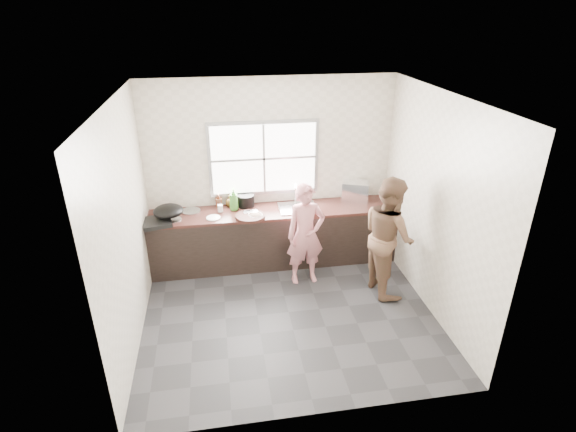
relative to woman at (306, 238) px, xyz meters
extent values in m
cube|color=#2C2C2E|center=(-0.35, -0.71, -0.68)|extent=(3.60, 3.20, 0.01)
cube|color=silver|center=(-0.35, -0.71, 2.03)|extent=(3.60, 3.20, 0.01)
cube|color=beige|center=(-0.35, 0.90, 0.67)|extent=(3.60, 0.01, 2.70)
cube|color=beige|center=(-2.16, -0.71, 0.67)|extent=(0.01, 3.20, 2.70)
cube|color=silver|center=(1.45, -0.71, 0.67)|extent=(0.01, 3.20, 2.70)
cube|color=beige|center=(-0.35, -2.31, 0.67)|extent=(3.60, 0.01, 2.70)
cube|color=black|center=(-0.35, 0.58, -0.27)|extent=(3.60, 0.62, 0.82)
cube|color=#3A1D17|center=(-0.35, 0.58, 0.16)|extent=(3.60, 0.64, 0.04)
cube|color=silver|center=(0.00, 0.58, 0.19)|extent=(0.55, 0.45, 0.02)
cylinder|color=silver|center=(0.00, 0.78, 0.33)|extent=(0.02, 0.02, 0.30)
cube|color=#9EA0A5|center=(-0.45, 0.88, 0.87)|extent=(1.60, 0.05, 1.10)
cube|color=white|center=(-0.45, 0.86, 0.87)|extent=(1.50, 0.01, 1.00)
imported|color=#D27E84|center=(0.00, 0.00, 0.00)|extent=(0.52, 0.36, 1.35)
imported|color=brown|center=(1.03, -0.37, 0.14)|extent=(0.70, 0.85, 1.63)
cylinder|color=black|center=(-0.72, 0.37, 0.20)|extent=(0.55, 0.55, 0.04)
cube|color=silver|center=(-0.70, 0.48, 0.23)|extent=(0.20, 0.11, 0.01)
imported|color=white|center=(-0.64, 0.37, 0.21)|extent=(0.24, 0.24, 0.05)
imported|color=white|center=(0.16, 0.43, 0.21)|extent=(0.20, 0.20, 0.06)
imported|color=silver|center=(0.12, 0.37, 0.21)|extent=(0.23, 0.23, 0.06)
cylinder|color=black|center=(-0.74, 0.78, 0.27)|extent=(0.26, 0.26, 0.18)
cylinder|color=white|center=(-1.23, 0.44, 0.19)|extent=(0.25, 0.25, 0.02)
imported|color=#377E29|center=(-0.92, 0.68, 0.35)|extent=(0.16, 0.16, 0.34)
imported|color=#472111|center=(-1.14, 0.81, 0.28)|extent=(0.09, 0.09, 0.19)
imported|color=#3F2C0F|center=(-0.97, 0.81, 0.27)|extent=(0.13, 0.13, 0.16)
cylinder|color=white|center=(-1.12, 0.65, 0.24)|extent=(0.09, 0.09, 0.11)
cube|color=black|center=(-1.99, 0.37, 0.21)|extent=(0.45, 0.45, 0.06)
ellipsoid|color=black|center=(-1.83, 0.48, 0.32)|extent=(0.42, 0.42, 0.16)
cube|color=white|center=(0.92, 0.75, 0.33)|extent=(0.46, 0.40, 0.29)
cylinder|color=silver|center=(-1.78, 0.47, 0.19)|extent=(0.26, 0.26, 0.01)
cylinder|color=#A6AAAD|center=(-1.54, 0.73, 0.19)|extent=(0.35, 0.35, 0.01)
camera|label=1|loc=(-1.12, -5.31, 2.88)|focal=28.00mm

